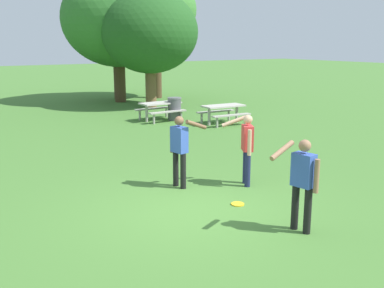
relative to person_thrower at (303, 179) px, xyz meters
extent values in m
plane|color=#447530|center=(-1.04, 1.89, -0.96)|extent=(120.00, 120.00, 0.00)
cylinder|color=black|center=(0.03, -0.13, -0.55)|extent=(0.13, 0.13, 0.82)
cylinder|color=black|center=(-0.01, 0.13, -0.55)|extent=(0.13, 0.13, 0.82)
cube|color=#3856B7|center=(0.01, 0.00, 0.15)|extent=(0.28, 0.41, 0.58)
sphere|color=#9E7051|center=(0.01, 0.00, 0.57)|extent=(0.21, 0.21, 0.21)
cylinder|color=#9E7051|center=(0.05, -0.25, 0.10)|extent=(0.09, 0.09, 0.58)
cylinder|color=#9E7051|center=(-0.30, 0.22, 0.49)|extent=(0.58, 0.18, 0.28)
cylinder|color=black|center=(-0.53, 3.38, -0.55)|extent=(0.13, 0.13, 0.82)
cylinder|color=black|center=(-0.49, 3.12, -0.55)|extent=(0.13, 0.13, 0.82)
cube|color=#3856B7|center=(-0.51, 3.25, 0.15)|extent=(0.28, 0.41, 0.58)
sphere|color=brown|center=(-0.51, 3.25, 0.57)|extent=(0.21, 0.21, 0.21)
cylinder|color=brown|center=(-0.55, 3.50, 0.10)|extent=(0.09, 0.09, 0.58)
cylinder|color=brown|center=(-0.20, 3.03, 0.49)|extent=(0.58, 0.18, 0.28)
cylinder|color=#1E234C|center=(0.82, 2.44, -0.55)|extent=(0.13, 0.13, 0.82)
cylinder|color=#1E234C|center=(0.95, 2.67, -0.55)|extent=(0.13, 0.13, 0.82)
cube|color=#D83838|center=(0.88, 2.56, 0.15)|extent=(0.38, 0.44, 0.58)
sphere|color=tan|center=(0.88, 2.56, 0.57)|extent=(0.21, 0.21, 0.21)
cylinder|color=tan|center=(0.76, 2.33, 0.10)|extent=(0.09, 0.09, 0.58)
cylinder|color=tan|center=(0.77, 2.92, 0.49)|extent=(0.55, 0.36, 0.28)
cylinder|color=yellow|center=(-0.10, 1.63, -0.95)|extent=(0.27, 0.27, 0.03)
cube|color=#B2ADA3|center=(5.15, 9.25, -0.22)|extent=(1.74, 0.85, 0.06)
cube|color=#A49F96|center=(5.12, 8.67, -0.52)|extent=(1.71, 0.35, 0.05)
cube|color=#A49F96|center=(5.18, 9.83, -0.52)|extent=(1.71, 0.35, 0.05)
cylinder|color=#A49F96|center=(4.48, 9.29, -0.61)|extent=(0.11, 0.11, 0.71)
cylinder|color=#A49F96|center=(4.45, 8.71, -0.75)|extent=(0.09, 0.09, 0.41)
cylinder|color=#A49F96|center=(4.51, 9.87, -0.75)|extent=(0.09, 0.09, 0.41)
cylinder|color=#A49F96|center=(5.81, 9.22, -0.61)|extent=(0.11, 0.11, 0.71)
cylinder|color=#A49F96|center=(5.78, 8.64, -0.75)|extent=(0.09, 0.09, 0.41)
cylinder|color=#A49F96|center=(5.84, 9.80, -0.75)|extent=(0.09, 0.09, 0.41)
cube|color=#B2ADA3|center=(3.42, 11.36, -0.22)|extent=(1.74, 0.85, 0.06)
cube|color=#A49F96|center=(3.45, 10.78, -0.52)|extent=(1.71, 0.35, 0.05)
cube|color=#A49F96|center=(3.39, 11.94, -0.52)|extent=(1.71, 0.35, 0.05)
cylinder|color=#A49F96|center=(2.76, 11.33, -0.61)|extent=(0.11, 0.11, 0.71)
cylinder|color=#A49F96|center=(2.79, 10.75, -0.75)|extent=(0.09, 0.09, 0.41)
cylinder|color=#A49F96|center=(2.73, 11.91, -0.75)|extent=(0.09, 0.09, 0.41)
cylinder|color=#A49F96|center=(4.09, 11.40, -0.61)|extent=(0.11, 0.11, 0.71)
cylinder|color=#A49F96|center=(4.11, 10.82, -0.75)|extent=(0.09, 0.09, 0.41)
cylinder|color=#A49F96|center=(4.06, 11.98, -0.75)|extent=(0.09, 0.09, 0.41)
cylinder|color=#515156|center=(3.98, 11.13, -0.51)|extent=(0.56, 0.56, 0.90)
cylinder|color=slate|center=(3.98, 11.13, -0.03)|extent=(0.59, 0.59, 0.06)
cylinder|color=#4C3823|center=(4.50, 17.93, 0.44)|extent=(0.60, 0.60, 2.80)
ellipsoid|color=#33702D|center=(4.50, 17.93, 3.49)|extent=(5.99, 5.99, 5.09)
cylinder|color=#4C3823|center=(4.96, 19.17, 0.41)|extent=(0.56, 0.56, 2.74)
ellipsoid|color=#33702D|center=(4.96, 19.17, 3.16)|extent=(5.04, 5.04, 4.28)
cylinder|color=brown|center=(4.99, 15.22, 0.24)|extent=(0.55, 0.55, 2.41)
ellipsoid|color=#21511E|center=(4.99, 15.22, 2.76)|extent=(4.77, 4.77, 4.05)
cylinder|color=#4C3823|center=(7.07, 18.44, 0.92)|extent=(0.55, 0.55, 3.75)
ellipsoid|color=#3D7A33|center=(7.07, 18.44, 4.07)|extent=(4.64, 4.64, 3.94)
camera|label=1|loc=(-5.56, -5.21, 2.28)|focal=42.26mm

